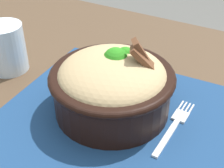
% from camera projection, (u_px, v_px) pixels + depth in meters
% --- Properties ---
extents(table, '(1.31, 0.78, 0.75)m').
position_uv_depth(table, '(143.00, 159.00, 0.54)').
color(table, '#4C3826').
rests_on(table, ground_plane).
extents(placemat, '(0.40, 0.35, 0.00)m').
position_uv_depth(placemat, '(123.00, 123.00, 0.51)').
color(placemat, navy).
rests_on(placemat, table).
extents(bowl, '(0.23, 0.23, 0.12)m').
position_uv_depth(bowl, '(112.00, 84.00, 0.50)').
color(bowl, black).
rests_on(bowl, placemat).
extents(fork, '(0.02, 0.14, 0.00)m').
position_uv_depth(fork, '(175.00, 125.00, 0.50)').
color(fork, silver).
rests_on(fork, placemat).
extents(drinking_glass, '(0.07, 0.07, 0.09)m').
position_uv_depth(drinking_glass, '(7.00, 50.00, 0.61)').
color(drinking_glass, silver).
rests_on(drinking_glass, table).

